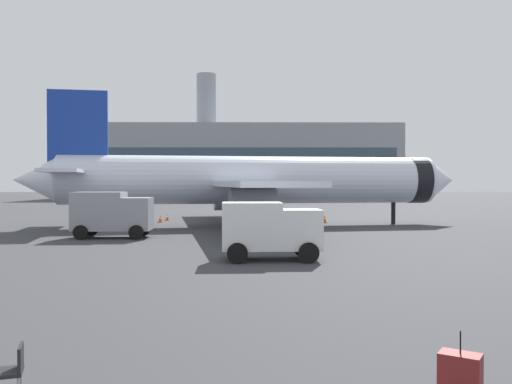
# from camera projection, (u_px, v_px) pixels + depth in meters

# --- Properties ---
(airplane_at_gate) EXTENTS (35.70, 32.35, 10.50)m
(airplane_at_gate) POSITION_uv_depth(u_px,v_px,m) (250.00, 181.00, 43.31)
(airplane_at_gate) COLOR silver
(airplane_at_gate) RESTS_ON ground
(service_truck) EXTENTS (4.83, 2.58, 2.90)m
(service_truck) POSITION_uv_depth(u_px,v_px,m) (112.00, 212.00, 33.97)
(service_truck) COLOR gray
(service_truck) RESTS_ON ground
(cargo_van) EXTENTS (4.46, 2.45, 2.60)m
(cargo_van) POSITION_uv_depth(u_px,v_px,m) (270.00, 228.00, 24.22)
(cargo_van) COLOR white
(cargo_van) RESTS_ON ground
(safety_cone_near) EXTENTS (0.44, 0.44, 0.65)m
(safety_cone_near) POSITION_uv_depth(u_px,v_px,m) (160.00, 219.00, 47.29)
(safety_cone_near) COLOR #F2590C
(safety_cone_near) RESTS_ON ground
(safety_cone_mid) EXTENTS (0.44, 0.44, 0.60)m
(safety_cone_mid) POSITION_uv_depth(u_px,v_px,m) (167.00, 217.00, 49.65)
(safety_cone_mid) COLOR #F2590C
(safety_cone_mid) RESTS_ON ground
(safety_cone_far) EXTENTS (0.44, 0.44, 0.66)m
(safety_cone_far) POSITION_uv_depth(u_px,v_px,m) (325.00, 219.00, 46.67)
(safety_cone_far) COLOR #F2590C
(safety_cone_far) RESTS_ON ground
(safety_cone_outer) EXTENTS (0.44, 0.44, 0.66)m
(safety_cone_outer) POSITION_uv_depth(u_px,v_px,m) (102.00, 224.00, 41.14)
(safety_cone_outer) COLOR #F2590C
(safety_cone_outer) RESTS_ON ground
(rolling_suitcase) EXTENTS (0.75, 0.68, 1.10)m
(rolling_suitcase) POSITION_uv_depth(u_px,v_px,m) (460.00, 375.00, 8.64)
(rolling_suitcase) COLOR maroon
(rolling_suitcase) RESTS_ON ground
(gate_chair) EXTENTS (0.60, 0.60, 0.86)m
(gate_chair) POSITION_uv_depth(u_px,v_px,m) (12.00, 368.00, 8.65)
(gate_chair) COLOR black
(gate_chair) RESTS_ON ground
(terminal_building) EXTENTS (70.20, 21.63, 27.92)m
(terminal_building) POSITION_uv_depth(u_px,v_px,m) (236.00, 162.00, 121.70)
(terminal_building) COLOR gray
(terminal_building) RESTS_ON ground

